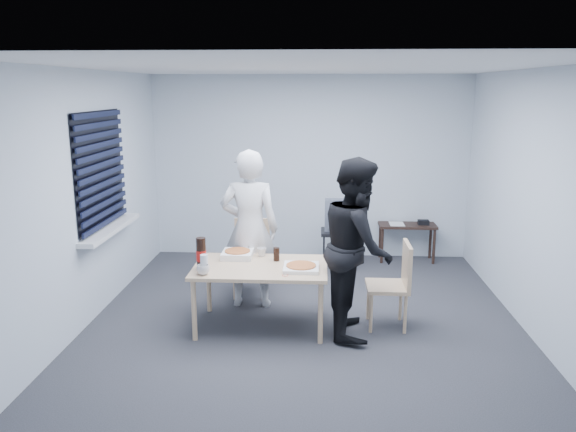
# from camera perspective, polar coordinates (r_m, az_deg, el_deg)

# --- Properties ---
(room) EXTENTS (5.00, 5.00, 5.00)m
(room) POSITION_cam_1_polar(r_m,az_deg,el_deg) (6.42, -18.19, 3.55)
(room) COLOR #2A2A2E
(room) RESTS_ON ground
(dining_table) EXTENTS (1.34, 0.85, 0.65)m
(dining_table) POSITION_cam_1_polar(r_m,az_deg,el_deg) (5.72, -2.80, -5.64)
(dining_table) COLOR #D5B187
(dining_table) RESTS_ON ground
(chair_far) EXTENTS (0.42, 0.42, 0.89)m
(chair_far) POSITION_cam_1_polar(r_m,az_deg,el_deg) (6.71, -3.74, -3.58)
(chair_far) COLOR #D5B187
(chair_far) RESTS_ON ground
(chair_right) EXTENTS (0.42, 0.42, 0.89)m
(chair_right) POSITION_cam_1_polar(r_m,az_deg,el_deg) (5.84, 10.91, -6.32)
(chair_right) COLOR #D5B187
(chair_right) RESTS_ON ground
(person_white) EXTENTS (0.65, 0.42, 1.77)m
(person_white) POSITION_cam_1_polar(r_m,az_deg,el_deg) (6.22, -3.92, -1.34)
(person_white) COLOR silver
(person_white) RESTS_ON ground
(person_black) EXTENTS (0.47, 0.86, 1.77)m
(person_black) POSITION_cam_1_polar(r_m,az_deg,el_deg) (5.55, 7.04, -3.15)
(person_black) COLOR black
(person_black) RESTS_ON ground
(side_table) EXTENTS (0.80, 0.36, 0.53)m
(side_table) POSITION_cam_1_polar(r_m,az_deg,el_deg) (8.11, 12.01, -1.38)
(side_table) COLOR #311E18
(side_table) RESTS_ON ground
(stool) EXTENTS (0.40, 0.40, 0.55)m
(stool) POSITION_cam_1_polar(r_m,az_deg,el_deg) (7.55, 4.88, -2.29)
(stool) COLOR black
(stool) RESTS_ON ground
(backpack) EXTENTS (0.30, 0.22, 0.43)m
(backpack) POSITION_cam_1_polar(r_m,az_deg,el_deg) (7.46, 4.93, 0.04)
(backpack) COLOR slate
(backpack) RESTS_ON stool
(pizza_box_a) EXTENTS (0.32, 0.32, 0.08)m
(pizza_box_a) POSITION_cam_1_polar(r_m,az_deg,el_deg) (5.98, -5.16, -3.87)
(pizza_box_a) COLOR white
(pizza_box_a) RESTS_ON dining_table
(pizza_box_b) EXTENTS (0.35, 0.35, 0.05)m
(pizza_box_b) POSITION_cam_1_polar(r_m,az_deg,el_deg) (5.57, 1.34, -5.22)
(pizza_box_b) COLOR white
(pizza_box_b) RESTS_ON dining_table
(mug_a) EXTENTS (0.17, 0.17, 0.10)m
(mug_a) POSITION_cam_1_polar(r_m,az_deg,el_deg) (5.48, -8.61, -5.43)
(mug_a) COLOR silver
(mug_a) RESTS_ON dining_table
(mug_b) EXTENTS (0.10, 0.10, 0.09)m
(mug_b) POSITION_cam_1_polar(r_m,az_deg,el_deg) (6.00, -2.71, -3.68)
(mug_b) COLOR silver
(mug_b) RESTS_ON dining_table
(cola_glass) EXTENTS (0.07, 0.07, 0.14)m
(cola_glass) POSITION_cam_1_polar(r_m,az_deg,el_deg) (5.83, -1.18, -3.91)
(cola_glass) COLOR black
(cola_glass) RESTS_ON dining_table
(soda_bottle) EXTENTS (0.10, 0.10, 0.32)m
(soda_bottle) POSITION_cam_1_polar(r_m,az_deg,el_deg) (5.61, -8.80, -3.85)
(soda_bottle) COLOR black
(soda_bottle) RESTS_ON dining_table
(plastic_cups) EXTENTS (0.09, 0.09, 0.18)m
(plastic_cups) POSITION_cam_1_polar(r_m,az_deg,el_deg) (5.52, -8.51, -4.81)
(plastic_cups) COLOR silver
(plastic_cups) RESTS_ON dining_table
(rubber_band) EXTENTS (0.07, 0.07, 0.00)m
(rubber_band) POSITION_cam_1_polar(r_m,az_deg,el_deg) (5.40, -0.29, -6.06)
(rubber_band) COLOR red
(rubber_band) RESTS_ON dining_table
(papers) EXTENTS (0.23, 0.30, 0.00)m
(papers) POSITION_cam_1_polar(r_m,az_deg,el_deg) (8.07, 10.98, -0.79)
(papers) COLOR white
(papers) RESTS_ON side_table
(black_box) EXTENTS (0.18, 0.15, 0.06)m
(black_box) POSITION_cam_1_polar(r_m,az_deg,el_deg) (8.11, 13.59, -0.63)
(black_box) COLOR black
(black_box) RESTS_ON side_table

